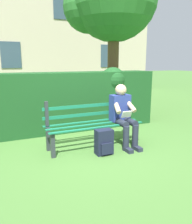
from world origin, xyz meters
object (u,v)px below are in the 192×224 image
at_px(park_bench, 92,124).
at_px(backpack, 104,142).
at_px(tree, 110,0).
at_px(person_seated, 123,113).

height_order(park_bench, backpack, park_bench).
xyz_separation_m(park_bench, tree, (-1.71, -2.66, 2.98)).
xyz_separation_m(person_seated, backpack, (0.55, 0.29, -0.41)).
bearing_deg(park_bench, backpack, 93.02).
distance_m(park_bench, person_seated, 0.63).
relative_size(person_seated, tree, 0.25).
bearing_deg(person_seated, backpack, 27.93).
height_order(person_seated, tree, tree).
bearing_deg(person_seated, tree, -111.89).
bearing_deg(tree, park_bench, 57.19).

